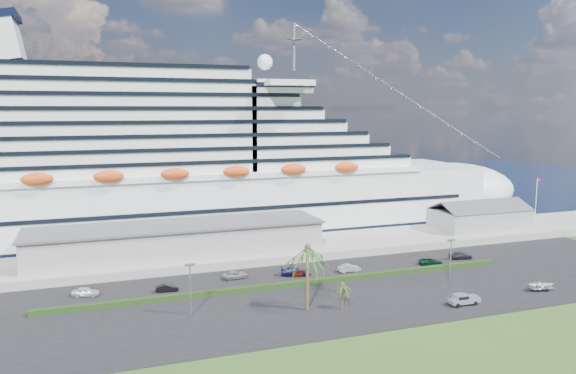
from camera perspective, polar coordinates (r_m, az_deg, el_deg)
name	(u,v)px	position (r m, az deg, el deg)	size (l,w,h in m)	color
ground	(374,311)	(92.95, 8.78, -12.37)	(420.00, 420.00, 0.00)	#2B511B
asphalt_lot	(345,290)	(102.15, 5.79, -10.38)	(140.00, 38.00, 0.12)	black
wharf	(289,248)	(127.62, 0.14, -6.20)	(240.00, 20.00, 1.80)	gray
water	(208,195)	(213.03, -8.14, -0.78)	(420.00, 160.00, 0.02)	black
cruise_ship	(176,171)	(142.67, -11.35, 1.60)	(191.00, 38.00, 54.00)	silver
terminal_building	(178,239)	(120.68, -11.14, -5.18)	(61.00, 15.00, 6.30)	gray
port_shed	(480,218)	(152.23, 18.90, -2.97)	(24.00, 12.31, 7.37)	gray
flagpole	(536,199)	(163.39, 23.91, -1.12)	(1.08, 0.16, 12.00)	silver
hedge	(293,284)	(103.39, 0.51, -9.82)	(88.00, 1.10, 0.90)	black
lamp_post_left	(190,283)	(89.61, -9.90, -9.56)	(1.60, 0.35, 8.27)	gray
lamp_post_right	(451,256)	(108.15, 16.20, -6.70)	(1.60, 0.35, 8.27)	gray
palm_tall	(307,255)	(89.52, 1.99, -6.89)	(8.82, 8.82, 11.13)	#47301E
palm_short	(343,288)	(91.90, 5.57, -10.13)	(3.53, 3.53, 4.56)	#47301E
parked_car_0	(86,292)	(104.18, -19.87, -9.98)	(1.83, 4.55, 1.55)	silver
parked_car_1	(167,288)	(102.75, -12.21, -9.99)	(1.39, 3.98, 1.31)	black
parked_car_2	(236,275)	(108.35, -5.32, -8.88)	(2.25, 4.88, 1.36)	gray
parked_car_3	(295,271)	(109.67, 0.70, -8.58)	(2.22, 5.46, 1.58)	#11123E
parked_car_4	(301,273)	(109.39, 1.34, -8.70)	(1.54, 3.82, 1.30)	#60180C
parked_car_5	(349,268)	(112.73, 6.22, -8.19)	(1.58, 4.53, 1.49)	#939699
parked_car_6	(431,261)	(120.72, 14.28, -7.33)	(2.25, 4.88, 1.36)	black
parked_car_7	(461,256)	(126.86, 17.13, -6.67)	(2.06, 5.07, 1.47)	black
pickup_truck	(463,299)	(98.28, 17.40, -10.80)	(5.31, 2.13, 1.85)	black
boat_trailer	(542,285)	(110.47, 24.39, -9.07)	(5.51, 3.99, 1.53)	gray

